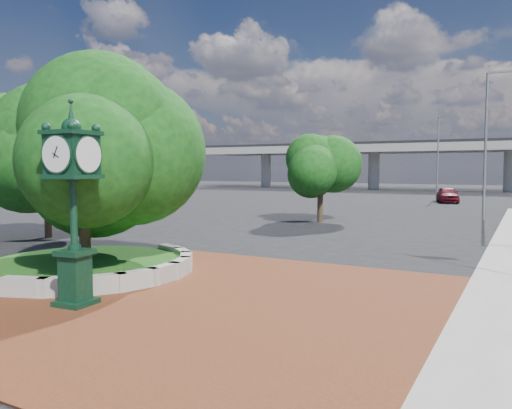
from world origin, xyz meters
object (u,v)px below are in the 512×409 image
at_px(street_lamp_far, 440,151).
at_px(street_lamp_near, 490,134).
at_px(post_clock, 73,196).
at_px(parked_car, 448,195).

bearing_deg(street_lamp_far, street_lamp_near, -73.50).
bearing_deg(post_clock, parked_car, 86.66).
height_order(street_lamp_near, street_lamp_far, street_lamp_near).
bearing_deg(parked_car, street_lamp_far, 95.66).
height_order(post_clock, street_lamp_far, street_lamp_far).
height_order(parked_car, street_lamp_far, street_lamp_far).
relative_size(post_clock, street_lamp_far, 0.56).
bearing_deg(street_lamp_far, parked_car, -70.06).
xyz_separation_m(post_clock, street_lamp_far, (1.19, 47.56, 2.48)).
relative_size(post_clock, parked_car, 1.08).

